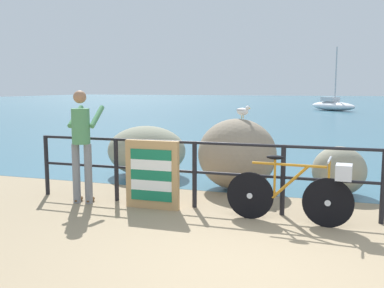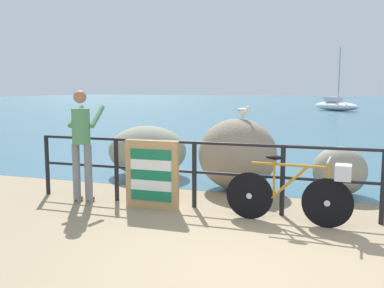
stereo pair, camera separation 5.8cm
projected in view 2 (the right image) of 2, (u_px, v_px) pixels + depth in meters
The scene contains 11 objects.
ground_plane at pixel (321, 123), 23.22m from camera, with size 120.00×120.00×0.10m, color #937F60.
sea_surface at pixel (329, 103), 49.63m from camera, with size 120.00×90.00×0.01m, color #38667A.
promenade_railing at pixel (283, 172), 6.17m from camera, with size 8.01×0.07×1.02m.
bicycle at pixel (299, 190), 5.78m from camera, with size 1.70×0.48×0.92m.
person_at_railing at pixel (82, 141), 6.82m from camera, with size 0.52×0.67×1.78m.
folded_deckchair_stack at pixel (152, 175), 6.54m from camera, with size 0.84×0.10×1.04m.
breakwater_boulder_main at pixel (237, 154), 7.76m from camera, with size 1.41×1.21×1.27m.
breakwater_boulder_left at pixel (147, 151), 9.02m from camera, with size 1.65×1.36×1.04m.
breakwater_boulder_right at pixel (340, 171), 7.37m from camera, with size 0.90×0.79×0.83m.
seagull at pixel (243, 111), 7.69m from camera, with size 0.32×0.24×0.23m.
sailboat at pixel (336, 105), 33.91m from camera, with size 4.02×4.04×4.90m.
Camera 2 is at (0.67, -4.18, 1.83)m, focal length 40.62 mm.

